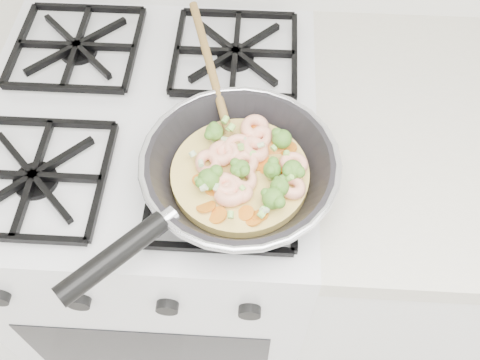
{
  "coord_description": "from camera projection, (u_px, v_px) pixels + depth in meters",
  "views": [
    {
      "loc": [
        0.2,
        1.09,
        1.61
      ],
      "look_at": [
        0.18,
        1.55,
        0.93
      ],
      "focal_mm": 40.25,
      "sensor_mm": 36.0,
      "label": 1
    }
  ],
  "objects": [
    {
      "name": "skillet",
      "position": [
        239.0,
        170.0,
        0.8
      ],
      "size": [
        0.37,
        0.54,
        0.1
      ],
      "rotation": [
        0.0,
        0.0,
        -0.38
      ],
      "color": "black",
      "rests_on": "stove"
    },
    {
      "name": "stove",
      "position": [
        171.0,
        236.0,
        1.3
      ],
      "size": [
        0.6,
        0.6,
        0.92
      ],
      "color": "silver",
      "rests_on": "ground"
    }
  ]
}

